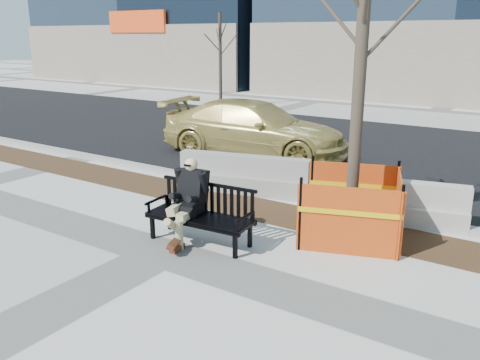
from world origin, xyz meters
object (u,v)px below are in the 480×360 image
object	(u,v)px
seated_man	(190,239)
jersey_barrier_right	(385,221)
bench	(200,242)
tree_fence	(349,237)
jersey_barrier_left	(244,192)
sedan	(254,155)

from	to	relation	value
seated_man	jersey_barrier_right	size ratio (longest dim) A/B	0.49
bench	jersey_barrier_right	world-z (taller)	bench
tree_fence	jersey_barrier_left	size ratio (longest dim) A/B	2.07
bench	jersey_barrier_right	distance (m)	3.54
seated_man	jersey_barrier_right	distance (m)	3.69
jersey_barrier_right	bench	bearing A→B (deg)	-142.62
tree_fence	jersey_barrier_right	bearing A→B (deg)	75.66
bench	sedan	xyz separation A→B (m)	(-2.61, 5.86, 0.00)
bench	jersey_barrier_left	bearing A→B (deg)	104.26
tree_fence	sedan	world-z (taller)	tree_fence
tree_fence	jersey_barrier_left	xyz separation A→B (m)	(-2.92, 1.14, 0.00)
sedan	bench	bearing A→B (deg)	-163.46
seated_man	tree_fence	bearing A→B (deg)	30.97
sedan	jersey_barrier_right	bearing A→B (deg)	-130.21
bench	seated_man	bearing A→B (deg)	168.55
jersey_barrier_left	bench	bearing A→B (deg)	-85.01
bench	jersey_barrier_right	size ratio (longest dim) A/B	0.66
jersey_barrier_left	jersey_barrier_right	size ratio (longest dim) A/B	1.04
bench	seated_man	xyz separation A→B (m)	(-0.25, 0.03, 0.00)
sedan	jersey_barrier_left	bearing A→B (deg)	-159.13
seated_man	jersey_barrier_right	bearing A→B (deg)	42.42
tree_fence	jersey_barrier_right	distance (m)	1.14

